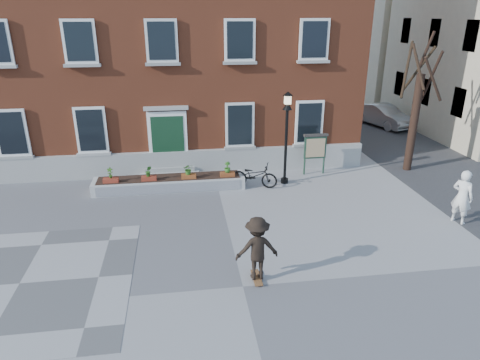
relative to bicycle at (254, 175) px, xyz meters
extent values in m
plane|color=gray|center=(-1.52, -6.92, -0.52)|extent=(100.00, 100.00, 0.00)
cube|color=#505052|center=(-7.52, -5.92, -0.51)|extent=(6.00, 6.00, 0.01)
imported|color=black|center=(0.00, 0.00, 0.00)|extent=(2.08, 1.35, 1.03)
imported|color=#A9ABAE|center=(10.00, 9.03, 0.17)|extent=(2.71, 4.44, 1.38)
imported|color=white|center=(6.51, -4.25, 0.45)|extent=(0.76, 0.84, 1.94)
cube|color=#994629|center=(-3.52, 7.08, 5.48)|extent=(18.00, 10.00, 12.00)
cube|color=#A3A29E|center=(-3.52, 1.96, 0.03)|extent=(18.00, 0.24, 1.10)
cube|color=#A6A7A2|center=(-3.52, 1.83, -0.42)|extent=(2.60, 0.80, 0.20)
cube|color=#999994|center=(-3.52, 1.98, -0.22)|extent=(2.20, 0.50, 0.20)
cube|color=white|center=(-3.52, 2.00, 1.13)|extent=(1.70, 0.12, 2.50)
cube|color=#13351E|center=(-3.52, 1.95, 1.03)|extent=(1.40, 0.06, 2.30)
cube|color=#A6A6A1|center=(-3.52, 1.96, 2.53)|extent=(1.90, 0.25, 0.15)
cube|color=white|center=(-9.92, 1.98, 1.68)|extent=(1.30, 0.10, 2.00)
cube|color=black|center=(-9.92, 1.93, 1.68)|extent=(1.08, 0.04, 1.78)
cube|color=#989893|center=(-9.92, 1.92, 0.62)|extent=(1.44, 0.20, 0.12)
cube|color=white|center=(-6.72, 1.98, 1.68)|extent=(1.30, 0.10, 2.00)
cube|color=black|center=(-6.72, 1.93, 1.68)|extent=(1.08, 0.04, 1.78)
cube|color=#ACACA7|center=(-6.72, 1.92, 0.62)|extent=(1.44, 0.20, 0.12)
cube|color=white|center=(-6.72, 1.98, 5.28)|extent=(1.30, 0.10, 1.70)
cube|color=black|center=(-6.72, 1.93, 5.28)|extent=(1.08, 0.04, 1.48)
cube|color=#989893|center=(-6.72, 1.92, 4.37)|extent=(1.44, 0.20, 0.12)
cube|color=silver|center=(-3.52, 1.98, 5.28)|extent=(1.30, 0.10, 1.70)
cube|color=black|center=(-3.52, 1.93, 5.28)|extent=(1.08, 0.04, 1.48)
cube|color=gray|center=(-3.52, 1.92, 4.37)|extent=(1.44, 0.20, 0.12)
cube|color=silver|center=(-0.32, 1.98, 1.68)|extent=(1.30, 0.10, 2.00)
cube|color=black|center=(-0.32, 1.93, 1.68)|extent=(1.08, 0.04, 1.78)
cube|color=#969692|center=(-0.32, 1.92, 0.62)|extent=(1.44, 0.20, 0.12)
cube|color=white|center=(-0.32, 1.98, 5.28)|extent=(1.30, 0.10, 1.70)
cube|color=black|center=(-0.32, 1.93, 5.28)|extent=(1.08, 0.04, 1.48)
cube|color=gray|center=(-0.32, 1.92, 4.37)|extent=(1.44, 0.20, 0.12)
cube|color=white|center=(2.88, 1.98, 1.68)|extent=(1.30, 0.10, 2.00)
cube|color=black|center=(2.88, 1.93, 1.68)|extent=(1.08, 0.04, 1.78)
cube|color=#A0A09B|center=(2.88, 1.92, 0.62)|extent=(1.44, 0.20, 0.12)
cube|color=white|center=(2.88, 1.98, 5.28)|extent=(1.30, 0.10, 1.70)
cube|color=black|center=(2.88, 1.93, 5.28)|extent=(1.08, 0.04, 1.48)
cube|color=#9D9E99|center=(2.88, 1.92, 4.37)|extent=(1.44, 0.20, 0.12)
cube|color=silver|center=(-3.52, 0.28, -0.27)|extent=(6.20, 1.10, 0.50)
cube|color=silver|center=(-3.52, -0.28, -0.27)|extent=(5.80, 0.02, 0.40)
cube|color=black|center=(-3.52, 0.28, -0.02)|extent=(5.80, 0.90, 0.06)
cube|color=maroon|center=(-5.82, 0.03, 0.08)|extent=(0.60, 0.25, 0.20)
imported|color=#315F1C|center=(-5.82, 0.03, 0.41)|extent=(0.24, 0.24, 0.45)
cube|color=maroon|center=(-4.32, 0.03, 0.08)|extent=(0.60, 0.25, 0.20)
imported|color=#285D1B|center=(-4.32, 0.03, 0.41)|extent=(0.25, 0.25, 0.45)
cube|color=brown|center=(-2.72, 0.03, 0.08)|extent=(0.60, 0.25, 0.20)
imported|color=#2B5C1B|center=(-2.72, 0.03, 0.41)|extent=(0.40, 0.40, 0.45)
cube|color=brown|center=(-1.12, 0.03, 0.08)|extent=(0.60, 0.25, 0.20)
imported|color=#2E661E|center=(-1.12, 0.03, 0.41)|extent=(0.25, 0.25, 0.45)
cylinder|color=black|center=(7.48, 1.08, 1.68)|extent=(0.36, 0.36, 4.40)
cylinder|color=black|center=(7.99, 1.08, 3.77)|extent=(0.12, 1.12, 2.23)
cylinder|color=black|center=(7.65, 1.60, 4.04)|extent=(1.18, 0.49, 1.97)
cylinder|color=black|center=(6.98, 1.44, 4.03)|extent=(0.88, 1.14, 2.35)
cylinder|color=black|center=(7.18, 0.86, 4.21)|extent=(0.60, 0.77, 1.90)
cylinder|color=#321F16|center=(7.68, 0.45, 3.73)|extent=(1.39, 0.55, 1.95)
cylinder|color=black|center=(7.64, 1.21, 4.86)|extent=(0.43, 0.48, 1.58)
cube|color=#3C3C3F|center=(10.48, 11.08, -0.51)|extent=(8.00, 36.00, 0.01)
cube|color=beige|center=(16.48, 19.08, 5.98)|extent=(10.00, 11.00, 13.00)
cube|color=black|center=(11.52, 3.88, 1.98)|extent=(0.08, 1.00, 1.50)
cube|color=black|center=(11.52, 7.08, 1.98)|extent=(0.08, 1.00, 1.50)
cube|color=black|center=(11.52, 10.28, 1.98)|extent=(0.08, 1.00, 1.50)
cube|color=black|center=(11.52, 3.88, 5.28)|extent=(0.08, 1.00, 1.50)
cube|color=black|center=(11.52, 7.08, 5.28)|extent=(0.08, 1.00, 1.50)
cube|color=black|center=(11.52, 10.28, 5.28)|extent=(0.08, 1.00, 1.50)
cylinder|color=black|center=(1.38, 0.26, -0.42)|extent=(0.32, 0.32, 0.20)
cylinder|color=black|center=(1.38, 0.26, 1.08)|extent=(0.12, 0.12, 3.20)
cone|color=black|center=(1.38, 0.26, 2.83)|extent=(0.40, 0.40, 0.30)
cube|color=beige|center=(1.38, 0.26, 3.08)|extent=(0.24, 0.24, 0.34)
cone|color=black|center=(1.38, 0.26, 3.33)|extent=(0.40, 0.40, 0.16)
cylinder|color=#1B3625|center=(2.51, 1.15, 0.38)|extent=(0.08, 0.08, 1.80)
cylinder|color=#1A3425|center=(3.41, 1.15, 0.38)|extent=(0.08, 0.08, 1.80)
cube|color=#1B3728|center=(2.96, 1.15, 0.73)|extent=(1.00, 0.10, 1.00)
cube|color=#CCBC84|center=(2.96, 1.09, 0.73)|extent=(0.85, 0.02, 0.85)
cube|color=#3A3532|center=(2.96, 1.15, 1.30)|extent=(1.10, 0.16, 0.10)
cube|color=brown|center=(-1.10, -6.65, -0.46)|extent=(0.22, 0.78, 0.03)
cylinder|color=black|center=(-1.19, -6.93, -0.49)|extent=(0.03, 0.05, 0.05)
cylinder|color=black|center=(-1.01, -6.93, -0.49)|extent=(0.03, 0.05, 0.05)
cylinder|color=black|center=(-1.19, -6.37, -0.49)|extent=(0.03, 0.05, 0.05)
cylinder|color=black|center=(-1.01, -6.37, -0.49)|extent=(0.03, 0.05, 0.05)
imported|color=black|center=(-1.10, -6.65, 0.47)|extent=(1.20, 0.72, 1.81)
camera|label=1|loc=(-2.98, -16.46, 6.36)|focal=32.00mm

